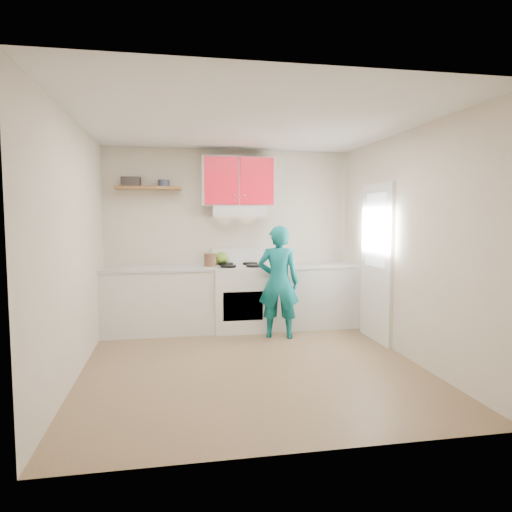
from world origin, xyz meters
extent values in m
plane|color=brown|center=(0.00, 0.00, 0.00)|extent=(3.80, 3.80, 0.00)
cube|color=white|center=(0.00, 0.00, 2.60)|extent=(3.60, 3.80, 0.04)
cube|color=beige|center=(0.00, 1.90, 1.30)|extent=(3.60, 0.04, 2.60)
cube|color=beige|center=(0.00, -1.90, 1.30)|extent=(3.60, 0.04, 2.60)
cube|color=beige|center=(-1.80, 0.00, 1.30)|extent=(0.04, 3.80, 2.60)
cube|color=beige|center=(1.80, 0.00, 1.30)|extent=(0.04, 3.80, 2.60)
cube|color=white|center=(1.78, 0.70, 1.02)|extent=(0.05, 0.85, 2.05)
cube|color=white|center=(1.75, 0.70, 1.45)|extent=(0.01, 0.55, 0.95)
cube|color=silver|center=(-1.04, 1.60, 0.45)|extent=(1.52, 0.60, 0.90)
cube|color=silver|center=(1.14, 1.60, 0.45)|extent=(1.32, 0.60, 0.90)
cube|color=white|center=(0.10, 1.57, 0.46)|extent=(0.76, 0.65, 0.92)
cube|color=silver|center=(0.10, 1.68, 1.70)|extent=(0.76, 0.44, 0.15)
cube|color=red|center=(0.10, 1.73, 2.12)|extent=(1.02, 0.33, 0.70)
cube|color=brown|center=(-1.15, 1.75, 2.02)|extent=(0.90, 0.30, 0.04)
cube|color=#3F3739|center=(-1.39, 1.79, 2.10)|extent=(0.27, 0.20, 0.13)
cylinder|color=#333D4C|center=(-0.94, 1.78, 2.09)|extent=(0.21, 0.21, 0.10)
ellipsoid|color=#5A8224|center=(-0.14, 1.81, 1.01)|extent=(0.27, 0.27, 0.18)
cylinder|color=brown|center=(-0.32, 1.59, 1.00)|extent=(0.22, 0.22, 0.20)
cube|color=olive|center=(0.86, 1.52, 0.91)|extent=(0.35, 0.30, 0.02)
cube|color=red|center=(1.36, 1.64, 0.90)|extent=(0.31, 0.27, 0.01)
imported|color=#0B6265|center=(0.55, 1.06, 0.75)|extent=(0.63, 0.50, 1.51)
camera|label=1|loc=(-0.83, -4.79, 1.63)|focal=31.89mm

